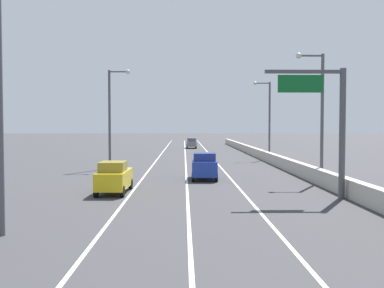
{
  "coord_description": "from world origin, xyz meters",
  "views": [
    {
      "loc": [
        -2.22,
        -2.48,
        4.26
      ],
      "look_at": [
        -1.17,
        54.95,
        1.83
      ],
      "focal_mm": 42.51,
      "sensor_mm": 36.0,
      "label": 1
    }
  ],
  "objects_px": {
    "overhead_sign_gantry": "(330,117)",
    "lamp_post_right_second": "(319,108)",
    "lamp_post_left_near": "(7,91)",
    "lamp_post_right_third": "(267,114)",
    "lamp_post_left_mid": "(112,112)",
    "car_gray_2": "(192,143)",
    "car_yellow_0": "(114,177)",
    "car_blue_1": "(204,166)"
  },
  "relations": [
    {
      "from": "lamp_post_right_third",
      "to": "car_yellow_0",
      "type": "xyz_separation_m",
      "value": [
        -14.67,
        -27.63,
        -4.54
      ]
    },
    {
      "from": "lamp_post_right_second",
      "to": "car_yellow_0",
      "type": "bearing_deg",
      "value": -159.36
    },
    {
      "from": "lamp_post_right_second",
      "to": "car_gray_2",
      "type": "bearing_deg",
      "value": 100.0
    },
    {
      "from": "car_blue_1",
      "to": "car_gray_2",
      "type": "bearing_deg",
      "value": 90.22
    },
    {
      "from": "lamp_post_right_second",
      "to": "lamp_post_right_third",
      "type": "xyz_separation_m",
      "value": [
        0.28,
        22.21,
        0.0
      ]
    },
    {
      "from": "lamp_post_right_second",
      "to": "lamp_post_right_third",
      "type": "bearing_deg",
      "value": 89.27
    },
    {
      "from": "lamp_post_right_second",
      "to": "car_gray_2",
      "type": "relative_size",
      "value": 2.15
    },
    {
      "from": "overhead_sign_gantry",
      "to": "lamp_post_right_third",
      "type": "relative_size",
      "value": 0.78
    },
    {
      "from": "lamp_post_left_near",
      "to": "car_yellow_0",
      "type": "xyz_separation_m",
      "value": [
        2.39,
        10.79,
        -4.54
      ]
    },
    {
      "from": "lamp_post_right_second",
      "to": "car_yellow_0",
      "type": "relative_size",
      "value": 2.2
    },
    {
      "from": "lamp_post_right_third",
      "to": "car_yellow_0",
      "type": "relative_size",
      "value": 2.2
    },
    {
      "from": "lamp_post_left_mid",
      "to": "lamp_post_right_third",
      "type": "bearing_deg",
      "value": 34.33
    },
    {
      "from": "car_yellow_0",
      "to": "car_blue_1",
      "type": "distance_m",
      "value": 9.21
    },
    {
      "from": "overhead_sign_gantry",
      "to": "lamp_post_left_mid",
      "type": "distance_m",
      "value": 23.76
    },
    {
      "from": "car_blue_1",
      "to": "car_gray_2",
      "type": "height_order",
      "value": "car_blue_1"
    },
    {
      "from": "overhead_sign_gantry",
      "to": "lamp_post_left_mid",
      "type": "height_order",
      "value": "lamp_post_left_mid"
    },
    {
      "from": "lamp_post_right_third",
      "to": "overhead_sign_gantry",
      "type": "bearing_deg",
      "value": -93.7
    },
    {
      "from": "overhead_sign_gantry",
      "to": "lamp_post_left_near",
      "type": "distance_m",
      "value": 17.37
    },
    {
      "from": "overhead_sign_gantry",
      "to": "lamp_post_left_mid",
      "type": "xyz_separation_m",
      "value": [
        -15.3,
        18.15,
        0.81
      ]
    },
    {
      "from": "lamp_post_right_third",
      "to": "lamp_post_left_near",
      "type": "height_order",
      "value": "same"
    },
    {
      "from": "lamp_post_right_second",
      "to": "car_gray_2",
      "type": "xyz_separation_m",
      "value": [
        -8.62,
        48.88,
        -4.61
      ]
    },
    {
      "from": "lamp_post_right_third",
      "to": "car_gray_2",
      "type": "bearing_deg",
      "value": 108.46
    },
    {
      "from": "lamp_post_left_mid",
      "to": "car_yellow_0",
      "type": "relative_size",
      "value": 2.2
    },
    {
      "from": "lamp_post_right_third",
      "to": "lamp_post_left_mid",
      "type": "bearing_deg",
      "value": -145.67
    },
    {
      "from": "car_yellow_0",
      "to": "car_blue_1",
      "type": "xyz_separation_m",
      "value": [
        5.95,
        7.03,
        0.05
      ]
    },
    {
      "from": "lamp_post_right_third",
      "to": "lamp_post_right_second",
      "type": "bearing_deg",
      "value": -90.73
    },
    {
      "from": "lamp_post_right_second",
      "to": "lamp_post_left_near",
      "type": "distance_m",
      "value": 23.33
    },
    {
      "from": "overhead_sign_gantry",
      "to": "lamp_post_left_mid",
      "type": "bearing_deg",
      "value": 130.13
    },
    {
      "from": "lamp_post_left_near",
      "to": "lamp_post_left_mid",
      "type": "bearing_deg",
      "value": 90.38
    },
    {
      "from": "lamp_post_right_second",
      "to": "lamp_post_left_mid",
      "type": "height_order",
      "value": "same"
    },
    {
      "from": "lamp_post_left_mid",
      "to": "car_gray_2",
      "type": "distance_m",
      "value": 39.6
    },
    {
      "from": "lamp_post_left_near",
      "to": "car_gray_2",
      "type": "relative_size",
      "value": 2.15
    },
    {
      "from": "lamp_post_right_second",
      "to": "car_blue_1",
      "type": "height_order",
      "value": "lamp_post_right_second"
    },
    {
      "from": "overhead_sign_gantry",
      "to": "lamp_post_right_second",
      "type": "distance_m",
      "value": 7.93
    },
    {
      "from": "lamp_post_left_near",
      "to": "lamp_post_right_third",
      "type": "bearing_deg",
      "value": 66.06
    },
    {
      "from": "lamp_post_right_third",
      "to": "car_yellow_0",
      "type": "bearing_deg",
      "value": -117.96
    },
    {
      "from": "car_yellow_0",
      "to": "car_gray_2",
      "type": "height_order",
      "value": "car_yellow_0"
    },
    {
      "from": "car_yellow_0",
      "to": "lamp_post_right_second",
      "type": "bearing_deg",
      "value": 20.64
    },
    {
      "from": "lamp_post_right_third",
      "to": "lamp_post_left_mid",
      "type": "distance_m",
      "value": 20.87
    },
    {
      "from": "lamp_post_right_third",
      "to": "lamp_post_left_mid",
      "type": "relative_size",
      "value": 1.0
    },
    {
      "from": "overhead_sign_gantry",
      "to": "lamp_post_left_near",
      "type": "height_order",
      "value": "lamp_post_left_near"
    },
    {
      "from": "car_yellow_0",
      "to": "car_gray_2",
      "type": "bearing_deg",
      "value": 83.93
    }
  ]
}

